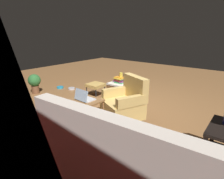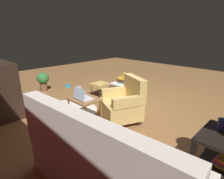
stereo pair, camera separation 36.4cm
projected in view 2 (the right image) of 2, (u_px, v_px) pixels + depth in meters
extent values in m
plane|color=olive|center=(126.00, 107.00, 4.16)|extent=(12.00, 12.00, 0.00)
cube|color=silver|center=(111.00, 170.00, 1.97)|extent=(1.95, 0.96, 0.44)
cube|color=silver|center=(85.00, 145.00, 1.57)|extent=(1.91, 0.28, 0.56)
ellipsoid|color=red|center=(129.00, 150.00, 1.72)|extent=(0.42, 0.21, 0.28)
ellipsoid|color=white|center=(96.00, 134.00, 2.01)|extent=(0.42, 0.22, 0.28)
cube|color=tan|center=(121.00, 109.00, 3.43)|extent=(0.87, 0.87, 0.32)
cube|color=tan|center=(134.00, 88.00, 3.41)|extent=(0.66, 0.40, 0.45)
cube|color=tan|center=(115.00, 92.00, 3.62)|extent=(0.32, 0.55, 0.18)
cube|color=tan|center=(128.00, 102.00, 3.10)|extent=(0.32, 0.55, 0.18)
cylinder|color=#3F2819|center=(103.00, 116.00, 3.64)|extent=(0.05, 0.05, 0.10)
cylinder|color=#3F2819|center=(113.00, 128.00, 3.17)|extent=(0.05, 0.05, 0.10)
cylinder|color=#3F2819|center=(127.00, 112.00, 3.82)|extent=(0.05, 0.05, 0.10)
cylinder|color=#3F2819|center=(139.00, 123.00, 3.35)|extent=(0.05, 0.05, 0.10)
cube|color=black|center=(209.00, 139.00, 2.45)|extent=(0.05, 0.05, 0.55)
cube|color=black|center=(192.00, 159.00, 2.06)|extent=(0.05, 0.05, 0.55)
cylinder|color=navy|center=(222.00, 125.00, 2.12)|extent=(0.10, 0.10, 0.14)
cube|color=olive|center=(84.00, 99.00, 3.36)|extent=(0.56, 0.44, 0.03)
cylinder|color=olive|center=(101.00, 112.00, 3.40)|extent=(0.03, 0.03, 0.45)
cylinder|color=olive|center=(85.00, 105.00, 3.73)|extent=(0.03, 0.03, 0.45)
cylinder|color=olive|center=(85.00, 118.00, 3.14)|extent=(0.03, 0.03, 0.45)
cylinder|color=olive|center=(69.00, 110.00, 3.47)|extent=(0.03, 0.03, 0.45)
cube|color=silver|center=(84.00, 98.00, 3.35)|extent=(0.33, 0.23, 0.02)
cube|color=silver|center=(79.00, 94.00, 3.25)|extent=(0.32, 0.07, 0.20)
cube|color=#384C51|center=(6.00, 83.00, 3.74)|extent=(0.54, 0.01, 0.38)
cube|color=brown|center=(122.00, 93.00, 4.46)|extent=(0.44, 0.44, 0.44)
cube|color=silver|center=(122.00, 84.00, 4.38)|extent=(0.45, 0.45, 0.04)
cube|color=#338C4C|center=(123.00, 83.00, 4.36)|extent=(0.22, 0.18, 0.03)
cube|color=#994C8C|center=(122.00, 81.00, 4.37)|extent=(0.26, 0.16, 0.03)
cube|color=red|center=(122.00, 80.00, 4.37)|extent=(0.21, 0.20, 0.03)
cube|color=#595960|center=(123.00, 79.00, 4.36)|extent=(0.24, 0.17, 0.02)
cube|color=gold|center=(122.00, 78.00, 4.33)|extent=(0.23, 0.21, 0.03)
cube|color=orange|center=(123.00, 77.00, 4.33)|extent=(0.21, 0.15, 0.02)
cylinder|color=yellow|center=(124.00, 75.00, 4.32)|extent=(0.08, 0.08, 0.10)
cube|color=#262628|center=(122.00, 81.00, 4.49)|extent=(0.08, 0.17, 0.02)
cube|color=tan|center=(100.00, 85.00, 4.81)|extent=(0.40, 0.40, 0.08)
cylinder|color=#262628|center=(109.00, 91.00, 4.86)|extent=(0.02, 0.02, 0.28)
cylinder|color=#262628|center=(101.00, 88.00, 5.09)|extent=(0.02, 0.02, 0.28)
cylinder|color=#262628|center=(100.00, 94.00, 4.63)|extent=(0.02, 0.02, 0.28)
cylinder|color=#262628|center=(91.00, 91.00, 4.86)|extent=(0.02, 0.02, 0.28)
cylinder|color=beige|center=(66.00, 111.00, 3.97)|extent=(1.34, 1.34, 0.01)
cylinder|color=silver|center=(78.00, 87.00, 5.57)|extent=(0.20, 0.20, 0.05)
cylinder|color=teal|center=(68.00, 86.00, 5.73)|extent=(0.20, 0.20, 0.05)
cylinder|color=brown|center=(44.00, 87.00, 5.30)|extent=(0.20, 0.20, 0.22)
sphere|color=#2D6B33|center=(43.00, 78.00, 5.22)|extent=(0.34, 0.34, 0.34)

